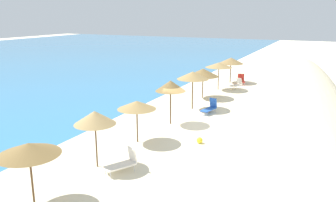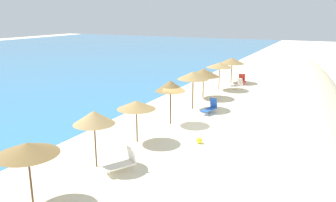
# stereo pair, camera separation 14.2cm
# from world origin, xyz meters

# --- Properties ---
(ground_plane) EXTENTS (160.00, 160.00, 0.00)m
(ground_plane) POSITION_xyz_m (0.00, 0.00, 0.00)
(ground_plane) COLOR beige
(dune_ridge) EXTENTS (50.37, 9.55, 2.77)m
(dune_ridge) POSITION_xyz_m (1.06, -7.32, 1.38)
(dune_ridge) COLOR beige
(dune_ridge) RESTS_ON ground_plane
(beach_umbrella_1) EXTENTS (2.35, 2.35, 2.49)m
(beach_umbrella_1) POSITION_xyz_m (-11.58, 1.55, 2.25)
(beach_umbrella_1) COLOR brown
(beach_umbrella_1) RESTS_ON ground_plane
(beach_umbrella_2) EXTENTS (1.96, 1.96, 2.77)m
(beach_umbrella_2) POSITION_xyz_m (-7.81, 1.38, 2.44)
(beach_umbrella_2) COLOR brown
(beach_umbrella_2) RESTS_ON ground_plane
(beach_umbrella_3) EXTENTS (2.18, 2.18, 2.41)m
(beach_umbrella_3) POSITION_xyz_m (-4.12, 1.31, 2.17)
(beach_umbrella_3) COLOR brown
(beach_umbrella_3) RESTS_ON ground_plane
(beach_umbrella_4) EXTENTS (1.97, 1.97, 2.92)m
(beach_umbrella_4) POSITION_xyz_m (-0.29, 1.01, 2.57)
(beach_umbrella_4) COLOR brown
(beach_umbrella_4) RESTS_ON ground_plane
(beach_umbrella_5) EXTENTS (2.39, 2.39, 2.90)m
(beach_umbrella_5) POSITION_xyz_m (3.78, 1.06, 2.60)
(beach_umbrella_5) COLOR brown
(beach_umbrella_5) RESTS_ON ground_plane
(beach_umbrella_6) EXTENTS (2.69, 2.69, 2.56)m
(beach_umbrella_6) POSITION_xyz_m (7.51, 1.58, 2.22)
(beach_umbrella_6) COLOR brown
(beach_umbrella_6) RESTS_ON ground_plane
(beach_umbrella_7) EXTENTS (2.54, 2.54, 2.63)m
(beach_umbrella_7) POSITION_xyz_m (11.29, 1.35, 2.38)
(beach_umbrella_7) COLOR brown
(beach_umbrella_7) RESTS_ON ground_plane
(beach_umbrella_8) EXTENTS (2.62, 2.62, 2.64)m
(beach_umbrella_8) POSITION_xyz_m (15.26, 1.27, 2.32)
(beach_umbrella_8) COLOR brown
(beach_umbrella_8) RESTS_ON ground_plane
(lounge_chair_0) EXTENTS (1.43, 1.07, 1.04)m
(lounge_chair_0) POSITION_xyz_m (12.34, -0.19, 0.47)
(lounge_chair_0) COLOR white
(lounge_chair_0) RESTS_ON ground_plane
(lounge_chair_1) EXTENTS (1.61, 1.25, 1.07)m
(lounge_chair_1) POSITION_xyz_m (-7.73, -0.05, 0.45)
(lounge_chair_1) COLOR white
(lounge_chair_1) RESTS_ON ground_plane
(lounge_chair_2) EXTENTS (1.70, 1.12, 0.98)m
(lounge_chair_2) POSITION_xyz_m (15.10, 0.06, 0.40)
(lounge_chair_2) COLOR red
(lounge_chair_2) RESTS_ON ground_plane
(lounge_chair_3) EXTENTS (1.58, 0.86, 1.05)m
(lounge_chair_3) POSITION_xyz_m (3.25, -0.53, 0.42)
(lounge_chair_3) COLOR blue
(lounge_chair_3) RESTS_ON ground_plane
(beach_ball) EXTENTS (0.35, 0.35, 0.35)m
(beach_ball) POSITION_xyz_m (-2.84, -1.98, 0.18)
(beach_ball) COLOR yellow
(beach_ball) RESTS_ON ground_plane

